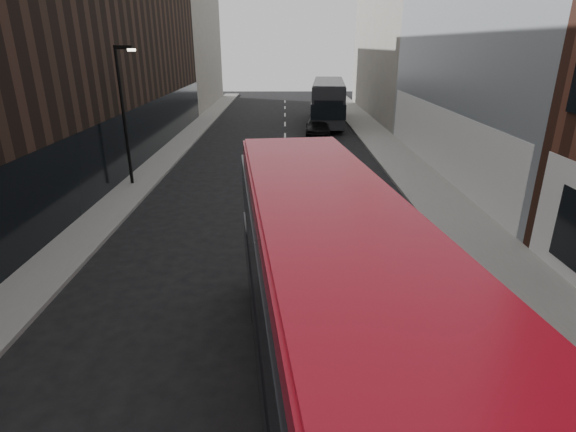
{
  "coord_description": "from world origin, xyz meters",
  "views": [
    {
      "loc": [
        -0.0,
        -5.43,
        7.2
      ],
      "look_at": [
        0.08,
        6.81,
        2.5
      ],
      "focal_mm": 28.0,
      "sensor_mm": 36.0,
      "label": 1
    }
  ],
  "objects_px": {
    "car_a": "(336,206)",
    "car_b": "(295,163)",
    "grey_bus": "(328,101)",
    "street_lamp": "(124,107)",
    "car_c": "(318,126)",
    "red_bus": "(328,307)"
  },
  "relations": [
    {
      "from": "car_b",
      "to": "car_c",
      "type": "xyz_separation_m",
      "value": [
        2.22,
        12.65,
        -0.02
      ]
    },
    {
      "from": "grey_bus",
      "to": "car_a",
      "type": "xyz_separation_m",
      "value": [
        -1.91,
        -25.3,
        -1.46
      ]
    },
    {
      "from": "car_a",
      "to": "car_c",
      "type": "bearing_deg",
      "value": 81.86
    },
    {
      "from": "street_lamp",
      "to": "car_b",
      "type": "xyz_separation_m",
      "value": [
        8.78,
        1.97,
        -3.44
      ]
    },
    {
      "from": "red_bus",
      "to": "grey_bus",
      "type": "bearing_deg",
      "value": 77.77
    },
    {
      "from": "street_lamp",
      "to": "car_c",
      "type": "xyz_separation_m",
      "value": [
        11.0,
        14.62,
        -3.47
      ]
    },
    {
      "from": "car_b",
      "to": "grey_bus",
      "type": "bearing_deg",
      "value": 76.91
    },
    {
      "from": "car_b",
      "to": "car_c",
      "type": "relative_size",
      "value": 0.91
    },
    {
      "from": "car_c",
      "to": "red_bus",
      "type": "bearing_deg",
      "value": -90.07
    },
    {
      "from": "street_lamp",
      "to": "car_c",
      "type": "height_order",
      "value": "street_lamp"
    },
    {
      "from": "red_bus",
      "to": "car_a",
      "type": "bearing_deg",
      "value": 75.72
    },
    {
      "from": "grey_bus",
      "to": "car_c",
      "type": "distance_m",
      "value": 5.79
    },
    {
      "from": "street_lamp",
      "to": "car_a",
      "type": "height_order",
      "value": "street_lamp"
    },
    {
      "from": "grey_bus",
      "to": "street_lamp",
      "type": "bearing_deg",
      "value": -116.52
    },
    {
      "from": "grey_bus",
      "to": "car_a",
      "type": "distance_m",
      "value": 25.42
    },
    {
      "from": "car_a",
      "to": "car_c",
      "type": "height_order",
      "value": "car_c"
    },
    {
      "from": "car_b",
      "to": "car_a",
      "type": "bearing_deg",
      "value": -79.18
    },
    {
      "from": "red_bus",
      "to": "car_c",
      "type": "distance_m",
      "value": 30.97
    },
    {
      "from": "car_a",
      "to": "car_b",
      "type": "bearing_deg",
      "value": 96.37
    },
    {
      "from": "street_lamp",
      "to": "car_c",
      "type": "relative_size",
      "value": 1.42
    },
    {
      "from": "street_lamp",
      "to": "car_a",
      "type": "distance_m",
      "value": 12.17
    },
    {
      "from": "red_bus",
      "to": "car_a",
      "type": "xyz_separation_m",
      "value": [
        1.4,
        11.0,
        -1.93
      ]
    }
  ]
}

